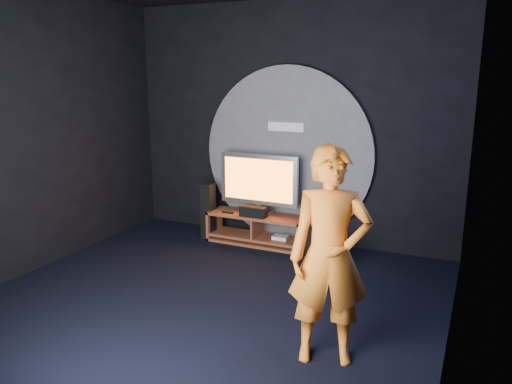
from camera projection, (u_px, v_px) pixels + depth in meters
floor at (205, 303)px, 5.52m from camera, size 5.00×5.00×0.00m
back_wall at (289, 124)px, 7.32m from camera, size 5.00×0.04×3.50m
left_wall at (26, 134)px, 6.13m from camera, size 0.04×5.00×3.50m
right_wall at (463, 164)px, 4.09m from camera, size 0.04×5.00×3.50m
wall_disc_panel at (287, 155)px, 7.38m from camera, size 2.60×0.11×2.60m
media_console at (257, 231)px, 7.41m from camera, size 1.49×0.45×0.45m
tv at (259, 181)px, 7.30m from camera, size 1.21×0.22×0.89m
center_speaker at (253, 212)px, 7.22m from camera, size 0.40×0.15×0.15m
remote at (227, 212)px, 7.42m from camera, size 0.18×0.05×0.02m
tower_speaker_left at (208, 211)px, 7.61m from camera, size 0.17×0.19×0.86m
tower_speaker_right at (314, 222)px, 7.03m from camera, size 0.17×0.19×0.86m
subwoofer at (325, 256)px, 6.42m from camera, size 0.33×0.33×0.37m
player at (330, 257)px, 4.24m from camera, size 0.81×0.67×1.91m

